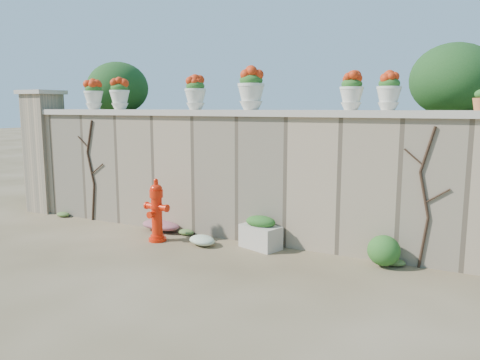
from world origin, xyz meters
The scene contains 20 objects.
ground centered at (0.00, 0.00, 0.00)m, with size 80.00×80.00×0.00m, color #4F4127.
stone_wall centered at (0.00, 1.80, 1.00)m, with size 8.00×0.40×2.00m, color #9B8467.
wall_cap centered at (0.00, 1.80, 2.05)m, with size 8.10×0.52×0.10m, color #B7AD9B.
gate_pillar centered at (-4.15, 1.80, 1.26)m, with size 0.72×0.72×2.48m.
raised_fill centered at (0.00, 5.00, 1.00)m, with size 9.00×6.00×2.00m, color #384C23.
back_shrub_left centered at (-3.20, 3.00, 2.55)m, with size 1.30×1.30×1.10m, color #143814.
back_shrub_right centered at (3.40, 3.00, 2.55)m, with size 1.30×1.30×1.10m, color #143814.
vine_left centered at (-2.67, 1.58, 0.99)m, with size 0.60×0.04×1.91m.
vine_right centered at (3.23, 1.58, 0.99)m, with size 0.60×0.04×1.91m.
fire_hydrant centered at (-0.72, 1.00, 0.51)m, with size 0.44×0.31×1.01m.
planter_box centered at (0.93, 1.40, 0.23)m, with size 0.69×0.53×0.51m.
green_shrub centered at (2.67, 1.42, 0.26)m, with size 0.55×0.49×0.52m, color #1E5119.
magenta_clump centered at (-0.98, 1.55, 0.12)m, with size 0.93×0.62×0.25m, color #CF297D.
white_flowers centered at (0.12, 1.12, 0.09)m, with size 0.53×0.42×0.19m, color white.
urn_pot_0 centered at (-2.74, 1.80, 2.37)m, with size 0.35×0.35×0.55m.
urn_pot_1 centered at (-2.10, 1.80, 2.38)m, with size 0.36×0.36×0.56m.
urn_pot_2 centered at (-0.46, 1.80, 2.38)m, with size 0.36×0.36×0.56m.
urn_pot_3 centered at (0.57, 1.80, 2.43)m, with size 0.42×0.42×0.66m.
urn_pot_4 centered at (2.15, 1.80, 2.36)m, with size 0.34×0.34×0.53m.
urn_pot_5 centered at (2.66, 1.80, 2.36)m, with size 0.33×0.33×0.52m.
Camera 1 is at (3.82, -4.91, 2.14)m, focal length 35.00 mm.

